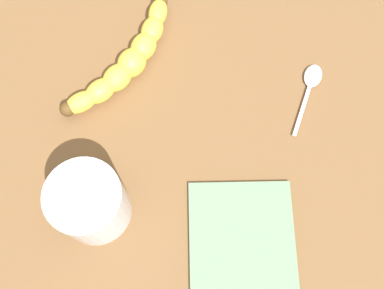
# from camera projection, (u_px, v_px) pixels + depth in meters

# --- Properties ---
(wooden_tabletop) EXTENTS (1.20, 1.20, 0.03)m
(wooden_tabletop) POSITION_uv_depth(u_px,v_px,m) (152.00, 101.00, 0.62)
(wooden_tabletop) COLOR brown
(wooden_tabletop) RESTS_ON ground
(banana) EXTENTS (0.21, 0.10, 0.04)m
(banana) POSITION_uv_depth(u_px,v_px,m) (127.00, 60.00, 0.60)
(banana) COLOR yellow
(banana) RESTS_ON wooden_tabletop
(smoothie_glass) EXTENTS (0.09, 0.09, 0.09)m
(smoothie_glass) POSITION_uv_depth(u_px,v_px,m) (90.00, 204.00, 0.51)
(smoothie_glass) COLOR silver
(smoothie_glass) RESTS_ON wooden_tabletop
(teaspoon) EXTENTS (0.11, 0.03, 0.01)m
(teaspoon) POSITION_uv_depth(u_px,v_px,m) (312.00, 80.00, 0.61)
(teaspoon) COLOR silver
(teaspoon) RESTS_ON wooden_tabletop
(folded_napkin) EXTENTS (0.18, 0.17, 0.01)m
(folded_napkin) POSITION_uv_depth(u_px,v_px,m) (242.00, 244.00, 0.53)
(folded_napkin) COLOR slate
(folded_napkin) RESTS_ON wooden_tabletop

